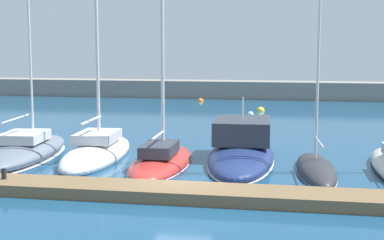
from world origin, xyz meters
name	(u,v)px	position (x,y,z in m)	size (l,w,h in m)	color
ground_plane	(180,189)	(0.00, 0.00, 0.00)	(120.00, 120.00, 0.00)	navy
dock_pier	(172,192)	(0.00, -1.46, 0.24)	(26.82, 2.02, 0.47)	brown
breakwater_seawall	(250,90)	(0.00, 40.51, 0.97)	(108.00, 3.15, 1.95)	gray
sailboat_slate_nearest	(25,150)	(-9.38, 4.88, 0.41)	(3.97, 9.59, 15.09)	slate
sailboat_white_second	(97,150)	(-5.54, 5.41, 0.44)	(3.24, 9.20, 18.99)	white
sailboat_red_third	(161,160)	(-1.81, 4.35, 0.29)	(2.89, 8.27, 13.74)	#B72D28
motorboat_navy_fourth	(242,150)	(2.02, 6.36, 0.52)	(3.75, 10.65, 3.64)	navy
sailboat_charcoal_fifth	(316,169)	(5.71, 3.99, 0.19)	(2.25, 6.86, 13.32)	#2D2D33
mooring_buoy_orange	(200,101)	(-5.00, 36.36, 0.00)	(0.67, 0.67, 0.67)	orange
mooring_buoy_white	(250,114)	(1.10, 25.77, 0.00)	(0.54, 0.54, 0.54)	white
mooring_buoy_yellow	(261,111)	(1.82, 28.60, 0.00)	(0.74, 0.74, 0.74)	yellow
dock_bollard	(4,174)	(-7.11, -1.46, 0.69)	(0.20, 0.20, 0.44)	black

